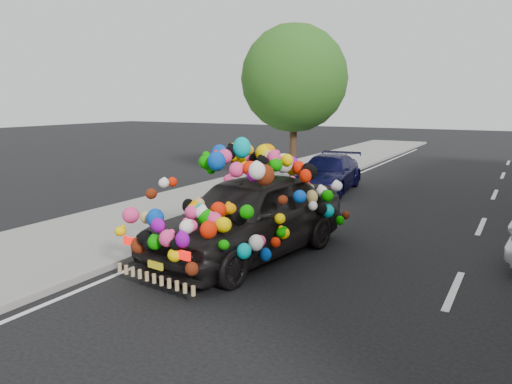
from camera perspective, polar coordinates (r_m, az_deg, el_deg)
ground at (r=10.31m, az=1.28°, el=-7.61°), size 100.00×100.00×0.00m
sidewalk at (r=12.78m, az=-16.11°, el=-4.16°), size 4.00×60.00×0.12m
kerb at (r=11.52m, az=-9.18°, el=-5.45°), size 0.15×60.00×0.13m
lane_markings at (r=9.30m, az=21.68°, el=-10.37°), size 6.00×50.00×0.01m
tree_near_sidewalk at (r=20.02m, az=4.37°, el=12.80°), size 4.20×4.20×6.13m
plush_art_car at (r=10.18m, az=-0.83°, el=-0.73°), size 3.11×5.51×2.36m
navy_sedan at (r=17.88m, az=8.16°, el=2.13°), size 2.22×4.54×1.27m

